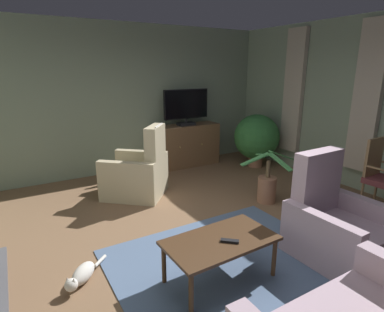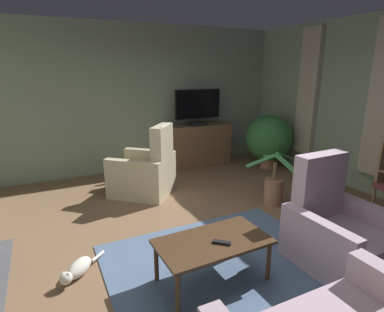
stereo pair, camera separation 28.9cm
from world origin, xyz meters
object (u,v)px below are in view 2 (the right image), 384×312
Objects in this scene: coffee_table at (213,245)px; tv_remote at (222,242)px; cat at (78,269)px; armchair_by_fireplace at (337,232)px; potted_plant_on_hearth_side at (274,189)px; armchair_in_far_corner at (145,173)px; tv_cabinet at (196,146)px; television at (198,106)px; potted_plant_small_fern_corner at (269,139)px.

coffee_table is 0.11m from tv_remote.
cat is at bearing 10.79° from tv_remote.
armchair_by_fireplace reaches higher than potted_plant_on_hearth_side.
tv_remote is 0.14× the size of armchair_in_far_corner.
armchair_by_fireplace is 1.16× the size of potted_plant_on_hearth_side.
armchair_in_far_corner is (0.06, 2.52, -0.10)m from tv_remote.
potted_plant_on_hearth_side is at bearing -101.80° from tv_remote.
tv_cabinet reaches higher than cat.
armchair_by_fireplace is (-0.21, -3.70, -0.93)m from television.
armchair_in_far_corner is at bearing -146.01° from television.
tv_cabinet is 1.48× the size of potted_plant_on_hearth_side.
tv_cabinet is at bearing 146.58° from potted_plant_small_fern_corner.
potted_plant_on_hearth_side is 1.99× the size of cat.
tv_cabinet reaches higher than coffee_table.
potted_plant_on_hearth_side is (0.36, 1.44, -0.09)m from armchair_by_fireplace.
tv_cabinet reaches higher than tv_remote.
armchair_in_far_corner reaches higher than tv_remote.
armchair_by_fireplace reaches higher than tv_cabinet.
armchair_in_far_corner is at bearing 54.43° from cat.
potted_plant_small_fern_corner is 2.24× the size of cat.
tv_cabinet is 1.79m from armchair_in_far_corner.
armchair_in_far_corner is at bearing -49.83° from tv_remote.
armchair_in_far_corner is at bearing 141.79° from potted_plant_on_hearth_side.
television is 3.90m from tv_remote.
cat is (-1.18, 0.64, -0.31)m from coffee_table.
coffee_table is 3.87m from potted_plant_small_fern_corner.
tv_cabinet is at bearing 90.00° from television.
potted_plant_small_fern_corner is (1.24, -0.82, 0.21)m from tv_cabinet.
potted_plant_small_fern_corner reaches higher than tv_cabinet.
potted_plant_small_fern_corner is at bearing 53.87° from potted_plant_on_hearth_side.
television reaches higher than tv_cabinet.
cat is (-3.98, -2.01, -0.54)m from potted_plant_small_fern_corner.
tv_remote is at bearing -62.28° from coffee_table.
television is 2.02× the size of cat.
cat is at bearing -125.57° from armchair_in_far_corner.
potted_plant_on_hearth_side is at bearing -86.03° from television.
tv_cabinet is 1.50m from potted_plant_small_fern_corner.
tv_remote is at bearing -143.32° from potted_plant_on_hearth_side.
potted_plant_small_fern_corner is at bearing -93.75° from tv_remote.
tv_cabinet is 1.46× the size of television.
tv_cabinet is at bearing 86.83° from armchair_by_fireplace.
cat is at bearing 160.02° from armchair_by_fireplace.
television reaches higher than armchair_by_fireplace.
armchair_in_far_corner is at bearing -144.60° from tv_cabinet.
tv_remote is (-1.52, -3.56, 0.04)m from tv_cabinet.
coffee_table is at bearing -28.58° from cat.
potted_plant_small_fern_corner is at bearing 4.58° from armchair_in_far_corner.
television reaches higher than potted_plant_on_hearth_side.
television is at bearing -90.00° from tv_cabinet.
tv_remote is 0.15× the size of armchair_by_fireplace.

